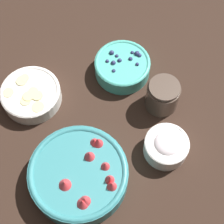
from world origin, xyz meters
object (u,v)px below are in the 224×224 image
object	(u,v)px
bowl_cream	(166,146)
bowl_blueberries	(122,66)
jar_chocolate	(162,96)
bowl_bananas	(31,94)
bowl_strawberries	(79,174)

from	to	relation	value
bowl_cream	bowl_blueberries	bearing A→B (deg)	49.87
bowl_blueberries	jar_chocolate	bearing A→B (deg)	-108.67
bowl_bananas	bowl_cream	bearing A→B (deg)	-87.14
bowl_bananas	jar_chocolate	world-z (taller)	jar_chocolate
bowl_blueberries	bowl_cream	xyz separation A→B (m)	(-0.17, -0.20, 0.00)
bowl_strawberries	bowl_blueberries	bearing A→B (deg)	7.30
bowl_blueberries	jar_chocolate	distance (m)	0.15
jar_chocolate	bowl_cream	bearing A→B (deg)	-153.07
bowl_blueberries	bowl_bananas	bearing A→B (deg)	135.91
bowl_strawberries	bowl_bananas	size ratio (longest dim) A/B	1.48
bowl_bananas	jar_chocolate	size ratio (longest dim) A/B	1.80
bowl_cream	jar_chocolate	xyz separation A→B (m)	(0.12, 0.06, 0.01)
bowl_cream	jar_chocolate	size ratio (longest dim) A/B	1.25
jar_chocolate	bowl_bananas	bearing A→B (deg)	113.79
bowl_bananas	jar_chocolate	xyz separation A→B (m)	(0.14, -0.32, 0.01)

